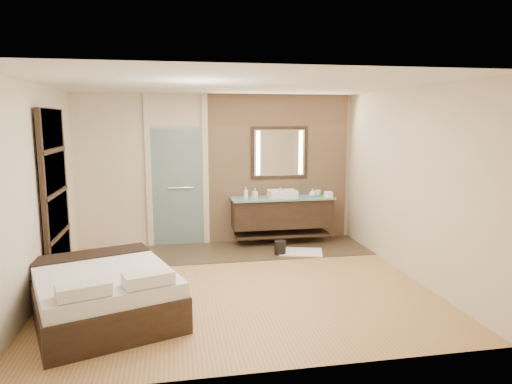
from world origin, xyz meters
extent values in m
plane|color=#A47544|center=(0.00, 0.00, 0.00)|extent=(5.00, 5.00, 0.00)
cube|color=#3A2D1F|center=(0.60, 1.60, 0.01)|extent=(3.80, 1.30, 0.01)
cube|color=tan|center=(1.10, 2.21, 1.35)|extent=(2.60, 0.08, 2.70)
cube|color=black|center=(1.10, 1.92, 0.57)|extent=(1.80, 0.50, 0.50)
cube|color=black|center=(1.10, 1.92, 0.18)|extent=(1.71, 0.45, 0.04)
cube|color=#87CECB|center=(1.10, 1.90, 0.85)|extent=(1.85, 0.55, 0.03)
cube|color=white|center=(1.10, 1.90, 0.93)|extent=(0.50, 0.38, 0.13)
cylinder|color=silver|center=(1.10, 2.09, 0.95)|extent=(0.03, 0.03, 0.18)
cylinder|color=silver|center=(1.10, 2.05, 1.03)|extent=(0.02, 0.10, 0.02)
cube|color=black|center=(1.10, 2.16, 1.65)|extent=(1.06, 0.03, 0.96)
cube|color=white|center=(1.10, 2.15, 1.65)|extent=(0.94, 0.01, 0.84)
cube|color=#F6E9B8|center=(0.70, 2.14, 1.65)|extent=(0.07, 0.01, 0.80)
cube|color=#F6E9B8|center=(1.50, 2.14, 1.65)|extent=(0.07, 0.01, 0.80)
cube|color=#A0CACA|center=(-0.75, 2.20, 1.05)|extent=(0.90, 0.05, 2.10)
cylinder|color=silver|center=(-0.70, 2.15, 1.05)|extent=(0.45, 0.03, 0.03)
cube|color=beige|center=(-1.25, 2.21, 1.35)|extent=(0.10, 0.08, 2.70)
cube|color=beige|center=(-0.25, 2.21, 1.35)|extent=(0.10, 0.08, 2.70)
cube|color=black|center=(-2.43, 0.60, 1.20)|extent=(0.06, 1.20, 2.40)
cube|color=beige|center=(-2.41, 0.60, 0.37)|extent=(0.02, 1.06, 0.52)
cube|color=beige|center=(-2.41, 0.60, 0.96)|extent=(0.02, 1.06, 0.52)
cube|color=beige|center=(-2.41, 0.60, 1.54)|extent=(0.02, 1.06, 0.52)
cube|color=beige|center=(-2.41, 0.60, 2.13)|extent=(0.02, 1.06, 0.52)
cube|color=black|center=(-1.65, -0.77, 0.20)|extent=(1.97, 2.19, 0.40)
cube|color=silver|center=(-1.65, -0.77, 0.48)|extent=(1.91, 2.13, 0.16)
cube|color=black|center=(-1.87, -0.12, 0.56)|extent=(1.46, 0.85, 0.04)
cube|color=silver|center=(-1.71, -1.55, 0.63)|extent=(0.56, 0.42, 0.13)
cube|color=silver|center=(-1.11, -1.34, 0.63)|extent=(0.56, 0.42, 0.13)
cube|color=white|center=(1.28, 1.27, 0.02)|extent=(0.83, 0.68, 0.02)
cylinder|color=black|center=(0.91, 1.23, 0.12)|extent=(0.20, 0.20, 0.24)
cube|color=white|center=(1.92, 1.76, 0.92)|extent=(0.13, 0.13, 0.10)
imported|color=white|center=(0.43, 1.87, 0.97)|extent=(0.08, 0.09, 0.21)
imported|color=#B2B2B2|center=(0.60, 1.91, 0.96)|extent=(0.10, 0.10, 0.18)
imported|color=silver|center=(1.64, 1.84, 0.94)|extent=(0.14, 0.14, 0.15)
imported|color=white|center=(1.79, 1.98, 0.92)|extent=(0.14, 0.14, 0.10)
camera|label=1|loc=(-0.83, -5.97, 2.25)|focal=32.00mm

